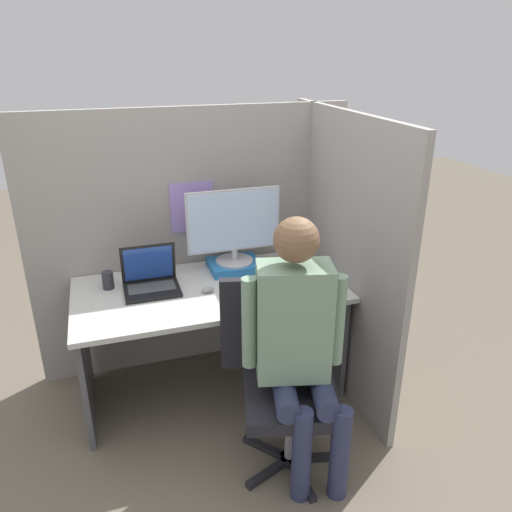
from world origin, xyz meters
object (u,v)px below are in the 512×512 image
(laptop, at_px, (151,282))
(person, at_px, (299,338))
(monitor, at_px, (234,225))
(pen_cup, at_px, (108,280))
(stapler, at_px, (311,269))
(coffee_mug, at_px, (295,257))
(paper_box, at_px, (235,265))
(office_chair, at_px, (280,374))
(carrot_toy, at_px, (241,303))

(laptop, bearing_deg, person, -55.79)
(monitor, xyz_separation_m, pen_cup, (-0.77, -0.04, -0.24))
(laptop, relative_size, stapler, 1.95)
(laptop, distance_m, coffee_mug, 0.93)
(paper_box, distance_m, stapler, 0.48)
(paper_box, distance_m, laptop, 0.55)
(laptop, bearing_deg, coffee_mug, 5.36)
(laptop, bearing_deg, pen_cup, 158.81)
(paper_box, height_order, office_chair, office_chair)
(office_chair, bearing_deg, stapler, 55.50)
(monitor, height_order, laptop, monitor)
(carrot_toy, bearing_deg, paper_box, 78.80)
(laptop, xyz_separation_m, carrot_toy, (0.44, -0.35, -0.03))
(paper_box, xyz_separation_m, pen_cup, (-0.77, -0.04, 0.03))
(laptop, xyz_separation_m, office_chair, (0.54, -0.70, -0.27))
(paper_box, bearing_deg, carrot_toy, -101.20)
(office_chair, height_order, coffee_mug, office_chair)
(monitor, height_order, carrot_toy, monitor)
(monitor, xyz_separation_m, person, (0.04, -0.98, -0.23))
(carrot_toy, height_order, office_chair, office_chair)
(stapler, bearing_deg, person, -117.47)
(paper_box, bearing_deg, stapler, -24.02)
(office_chair, relative_size, person, 0.71)
(pen_cup, bearing_deg, paper_box, 2.94)
(carrot_toy, xyz_separation_m, pen_cup, (-0.68, 0.45, 0.03))
(stapler, xyz_separation_m, pen_cup, (-1.21, 0.16, 0.03))
(laptop, relative_size, pen_cup, 3.03)
(stapler, xyz_separation_m, carrot_toy, (-0.54, -0.29, -0.00))
(person, bearing_deg, carrot_toy, 105.24)
(carrot_toy, bearing_deg, office_chair, -74.31)
(monitor, height_order, office_chair, monitor)
(pen_cup, bearing_deg, person, -49.11)
(stapler, relative_size, carrot_toy, 1.12)
(stapler, bearing_deg, monitor, 155.68)
(paper_box, xyz_separation_m, stapler, (0.44, -0.20, -0.00))
(paper_box, distance_m, coffee_mug, 0.39)
(laptop, distance_m, pen_cup, 0.25)
(paper_box, relative_size, laptop, 1.00)
(stapler, distance_m, office_chair, 0.81)
(laptop, height_order, stapler, laptop)
(monitor, relative_size, coffee_mug, 5.53)
(coffee_mug, bearing_deg, stapler, -71.93)
(monitor, relative_size, pen_cup, 5.65)
(monitor, height_order, coffee_mug, monitor)
(monitor, distance_m, person, 1.00)
(monitor, bearing_deg, person, -87.86)
(monitor, height_order, person, person)
(carrot_toy, height_order, coffee_mug, coffee_mug)
(laptop, distance_m, person, 1.02)
(person, bearing_deg, coffee_mug, 69.12)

